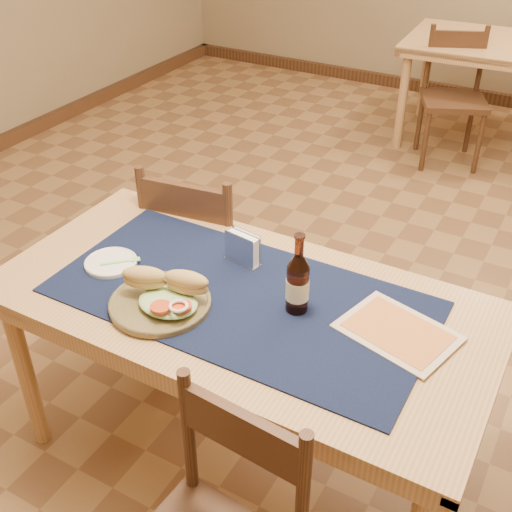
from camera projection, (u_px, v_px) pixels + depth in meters
The scene contains 12 objects.
room at pixel (354, 29), 2.25m from camera, with size 6.04×7.04×2.84m.
main_table at pixel (241, 318), 2.08m from camera, with size 1.60×0.80×0.75m.
placemat at pixel (241, 297), 2.03m from camera, with size 1.20×0.60×0.01m, color #0E1634.
baseboard at pixel (329, 325), 3.00m from camera, with size 6.00×7.00×0.10m.
chair_main_far at pixel (205, 254), 2.73m from camera, with size 0.48×0.48×0.92m.
chair_back_near at pixel (453, 95), 4.37m from camera, with size 0.55×0.55×0.90m.
sandwich_plate at pixel (163, 298), 1.97m from camera, with size 0.32×0.32×0.12m.
side_plate at pixel (111, 262), 2.17m from camera, with size 0.18×0.18×0.01m.
fork at pixel (124, 261), 2.17m from camera, with size 0.11×0.11×0.00m.
beer_bottle at pixel (298, 283), 1.92m from camera, with size 0.07×0.07×0.27m.
napkin_holder at pixel (243, 249), 2.16m from camera, with size 0.13×0.07×0.11m.
menu_card at pixel (398, 332), 1.88m from camera, with size 0.37×0.31×0.01m.
Camera 1 is at (0.83, -2.18, 1.99)m, focal length 45.00 mm.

